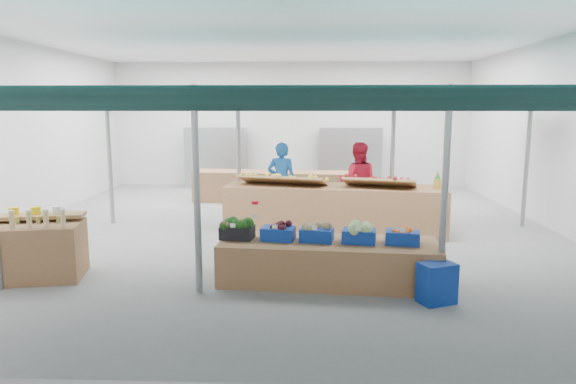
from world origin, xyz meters
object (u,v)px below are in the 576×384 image
(vendor_right, at_px, (358,182))
(vendor_left, at_px, (282,182))
(veg_counter, at_px, (328,262))
(bottle_shelf, at_px, (17,249))
(crate_stack, at_px, (437,283))
(fruit_counter, at_px, (334,209))

(vendor_right, bearing_deg, vendor_left, 6.95)
(veg_counter, bearing_deg, vendor_left, 107.03)
(bottle_shelf, distance_m, crate_stack, 6.42)
(crate_stack, bearing_deg, vendor_left, 114.87)
(veg_counter, distance_m, fruit_counter, 3.30)
(veg_counter, bearing_deg, bottle_shelf, -174.88)
(bottle_shelf, distance_m, fruit_counter, 6.12)
(fruit_counter, bearing_deg, veg_counter, -87.50)
(veg_counter, height_order, vendor_left, vendor_left)
(crate_stack, relative_size, vendor_right, 0.30)
(bottle_shelf, xyz_separation_m, fruit_counter, (5.15, 3.31, 0.03))
(crate_stack, relative_size, vendor_left, 0.30)
(crate_stack, height_order, vendor_left, vendor_left)
(bottle_shelf, height_order, crate_stack, bottle_shelf)
(fruit_counter, xyz_separation_m, vendor_left, (-1.20, 1.10, 0.44))
(crate_stack, bearing_deg, veg_counter, 150.88)
(veg_counter, distance_m, crate_stack, 1.68)
(vendor_left, bearing_deg, fruit_counter, 144.44)
(fruit_counter, distance_m, crate_stack, 4.28)
(crate_stack, xyz_separation_m, vendor_left, (-2.41, 5.20, 0.66))
(crate_stack, bearing_deg, fruit_counter, 106.44)
(bottle_shelf, bearing_deg, fruit_counter, 21.57)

